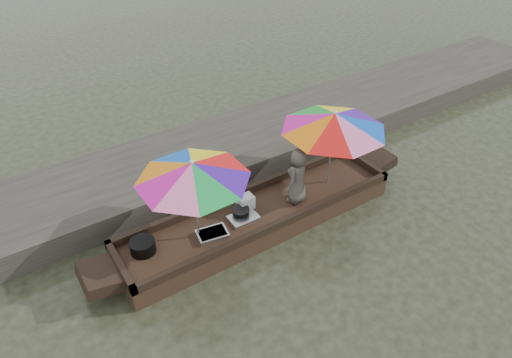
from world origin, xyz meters
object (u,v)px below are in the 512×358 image
boat_hull (259,218)px  umbrella_stern (331,148)px  cooking_pot (143,246)px  tray_crayfish (212,234)px  umbrella_bow (196,201)px  supply_bag (246,202)px  tray_scallop (243,218)px  charcoal_grill (241,213)px  vendor (298,176)px

boat_hull → umbrella_stern: umbrella_stern is taller
boat_hull → cooking_pot: (-2.12, 0.19, 0.28)m
tray_crayfish → umbrella_bow: (-0.19, 0.12, 0.73)m
supply_bag → cooking_pot: bearing=-179.6°
tray_scallop → umbrella_bow: size_ratio=0.28×
umbrella_stern → supply_bag: bearing=173.4°
boat_hull → umbrella_bow: size_ratio=2.90×
tray_crayfish → tray_scallop: bearing=7.0°
cooking_pot → umbrella_bow: size_ratio=0.23×
cooking_pot → tray_scallop: (1.76, -0.23, -0.08)m
tray_crayfish → umbrella_stern: bearing=2.6°
cooking_pot → charcoal_grill: cooking_pot is taller
vendor → tray_crayfish: bearing=-26.4°
vendor → umbrella_stern: umbrella_stern is taller
charcoal_grill → umbrella_stern: umbrella_stern is taller
cooking_pot → tray_crayfish: (1.10, -0.31, -0.06)m
cooking_pot → umbrella_stern: (3.72, -0.19, 0.67)m
boat_hull → cooking_pot: cooking_pot is taller
charcoal_grill → umbrella_stern: (1.94, -0.06, 0.71)m
tray_crayfish → supply_bag: size_ratio=1.81×
supply_bag → umbrella_stern: umbrella_stern is taller
tray_scallop → umbrella_stern: bearing=1.2°
tray_scallop → supply_bag: supply_bag is taller
boat_hull → tray_crayfish: tray_crayfish is taller
boat_hull → vendor: bearing=-8.9°
tray_crayfish → boat_hull: bearing=6.7°
vendor → cooking_pot: bearing=-32.6°
charcoal_grill → supply_bag: 0.24m
tray_crayfish → charcoal_grill: (0.67, 0.18, 0.02)m
boat_hull → cooking_pot: size_ratio=12.69×
cooking_pot → charcoal_grill: (1.78, -0.13, -0.04)m
vendor → umbrella_stern: 0.89m
boat_hull → umbrella_bow: 1.54m
cooking_pot → boat_hull: bearing=-5.1°
tray_scallop → supply_bag: (0.20, 0.24, 0.10)m
charcoal_grill → supply_bag: bearing=36.2°
cooking_pot → supply_bag: (1.97, 0.01, 0.02)m
cooking_pot → umbrella_bow: 1.15m
charcoal_grill → tray_scallop: bearing=-95.9°
tray_crayfish → charcoal_grill: size_ratio=1.71×
cooking_pot → tray_scallop: 1.78m
umbrella_bow → tray_scallop: bearing=-2.7°
tray_scallop → charcoal_grill: (0.01, 0.10, 0.04)m
tray_crayfish → umbrella_bow: size_ratio=0.28×
tray_crayfish → charcoal_grill: 0.70m
supply_bag → vendor: bearing=-19.6°
tray_crayfish → tray_scallop: size_ratio=1.00×
charcoal_grill → umbrella_stern: 2.07m
boat_hull → vendor: size_ratio=4.77×
charcoal_grill → vendor: (1.09, -0.18, 0.48)m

